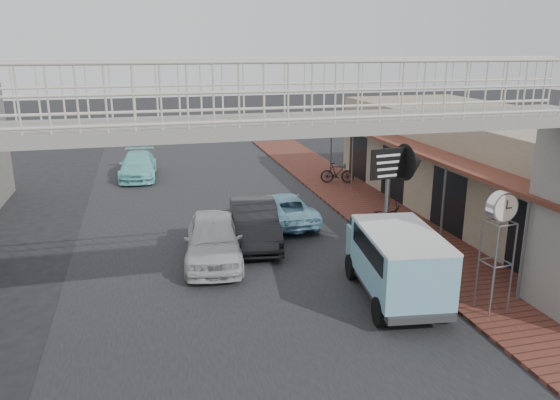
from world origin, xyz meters
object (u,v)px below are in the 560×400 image
white_hatchback (214,239)px  angkot_curb (282,208)px  angkot_van (397,256)px  street_clock (501,213)px  angkot_far (138,166)px  motorcycle_near (383,216)px  arrow_sign (410,163)px  motorcycle_far (337,173)px  dark_sedan (254,223)px

white_hatchback → angkot_curb: size_ratio=1.05×
angkot_curb → angkot_van: (1.29, -7.16, 0.68)m
street_clock → angkot_far: bearing=110.3°
motorcycle_near → arrow_sign: (0.21, -1.37, 2.27)m
angkot_van → motorcycle_far: angkot_van is taller
white_hatchback → motorcycle_near: 6.51m
white_hatchback → motorcycle_far: (7.19, 8.32, -0.15)m
white_hatchback → motorcycle_near: white_hatchback is taller
angkot_van → angkot_far: bearing=119.6°
dark_sedan → angkot_van: 5.98m
motorcycle_far → street_clock: 13.75m
motorcycle_far → street_clock: size_ratio=0.53×
angkot_curb → arrow_sign: 5.36m
angkot_van → arrow_sign: bearing=67.1°
angkot_far → street_clock: size_ratio=1.40×
dark_sedan → angkot_curb: bearing=58.5°
motorcycle_far → arrow_sign: arrow_sign is taller
motorcycle_near → street_clock: size_ratio=0.60×
motorcycle_near → arrow_sign: bearing=-161.2°
angkot_far → angkot_van: size_ratio=1.03×
white_hatchback → arrow_sign: bearing=6.8°
dark_sedan → angkot_far: 11.61m
motorcycle_far → motorcycle_near: bearing=-169.8°
angkot_far → motorcycle_far: (9.45, -3.98, -0.04)m
angkot_van → motorcycle_near: 5.63m
motorcycle_far → arrow_sign: (-0.59, -8.42, 2.26)m
angkot_curb → arrow_sign: size_ratio=1.22×
dark_sedan → motorcycle_near: dark_sedan is taller
street_clock → motorcycle_far: bearing=80.6°
motorcycle_near → arrow_sign: arrow_sign is taller
angkot_van → street_clock: 2.81m
motorcycle_near → motorcycle_far: 7.10m
white_hatchback → dark_sedan: bearing=48.0°
motorcycle_far → angkot_far: bearing=83.9°
angkot_far → motorcycle_near: bearing=-48.6°
motorcycle_near → angkot_van: bearing=168.7°
motorcycle_near → angkot_curb: bearing=69.6°
white_hatchback → street_clock: size_ratio=1.40×
motorcycle_near → dark_sedan: bearing=99.2°
dark_sedan → motorcycle_near: size_ratio=2.35×
arrow_sign → motorcycle_far: bearing=78.3°
white_hatchback → street_clock: street_clock is taller
white_hatchback → angkot_van: angkot_van is taller
angkot_van → motorcycle_far: size_ratio=2.59×
angkot_far → street_clock: street_clock is taller
angkot_far → angkot_van: angkot_van is taller
dark_sedan → motorcycle_near: bearing=5.8°
dark_sedan → angkot_curb: 2.39m
motorcycle_near → street_clock: street_clock is taller
motorcycle_near → street_clock: 6.85m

